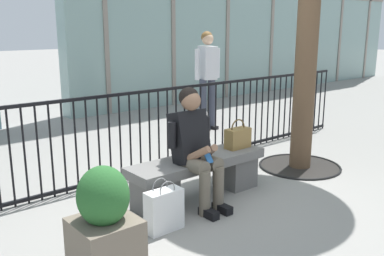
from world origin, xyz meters
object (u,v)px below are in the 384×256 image
Objects in this scene: bystander_at_railing at (207,73)px; planter at (105,227)px; seated_person_with_phone at (195,144)px; shopping_bag at (164,210)px; handbag_on_bench at (238,138)px; stone_bench at (198,173)px.

bystander_at_railing is 4.76m from planter.
seated_person_with_phone is 0.78m from shopping_bag.
seated_person_with_phone is 3.62× the size of handbag_on_bench.
stone_bench is 3.31× the size of shopping_bag.
handbag_on_bench is 1.41m from shopping_bag.
planter is at bearing -156.60° from seated_person_with_phone.
shopping_bag is 4.02m from bystander_at_railing.
stone_bench is 1.65m from planter.
bystander_at_railing reaches higher than stone_bench.
shopping_bag is 0.85m from planter.
stone_bench is 0.43m from seated_person_with_phone.
shopping_bag is at bearing -137.27° from bystander_at_railing.
handbag_on_bench is 0.39× the size of planter.
seated_person_with_phone reaches higher than shopping_bag.
planter is (-0.76, -0.32, 0.20)m from shopping_bag.
shopping_bag reaches higher than stone_bench.
bystander_at_railing is 2.01× the size of planter.
handbag_on_bench is at bearing 9.24° from seated_person_with_phone.
shopping_bag is 0.57× the size of planter.
shopping_bag is (-1.31, -0.38, -0.37)m from handbag_on_bench.
seated_person_with_phone reaches higher than handbag_on_bench.
seated_person_with_phone is at bearing -133.76° from bystander_at_railing.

